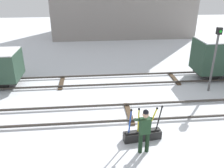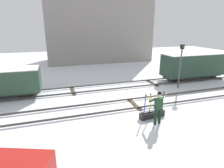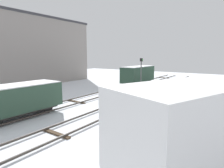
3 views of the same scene
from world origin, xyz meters
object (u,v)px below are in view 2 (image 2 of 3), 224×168
at_px(rail_worker, 158,106).
at_px(freight_car_near_switch, 1,82).
at_px(signal_post, 181,62).
at_px(switch_lever_frame, 152,113).
at_px(freight_car_far_end, 194,65).

height_order(rail_worker, freight_car_near_switch, freight_car_near_switch).
bearing_deg(freight_car_near_switch, signal_post, -6.96).
bearing_deg(signal_post, rail_worker, -135.48).
relative_size(rail_worker, signal_post, 0.50).
bearing_deg(signal_post, freight_car_near_switch, 172.13).
bearing_deg(rail_worker, freight_car_near_switch, 135.35).
relative_size(switch_lever_frame, rail_worker, 0.86).
bearing_deg(freight_car_far_end, signal_post, -147.81).
relative_size(freight_car_near_switch, freight_car_far_end, 0.85).
bearing_deg(freight_car_near_switch, switch_lever_frame, -33.24).
xyz_separation_m(switch_lever_frame, freight_car_far_end, (7.60, 5.84, 1.17)).
bearing_deg(switch_lever_frame, freight_car_far_end, 30.57).
xyz_separation_m(switch_lever_frame, rail_worker, (-0.12, -0.72, 0.78)).
xyz_separation_m(switch_lever_frame, signal_post, (4.68, 4.00, 1.96)).
relative_size(signal_post, freight_car_near_switch, 0.69).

